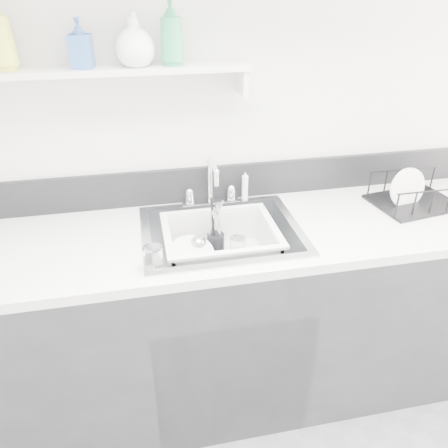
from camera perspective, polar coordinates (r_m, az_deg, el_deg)
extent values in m
cube|color=silver|center=(1.89, -2.19, 13.68)|extent=(3.50, 0.02, 2.60)
cube|color=#27272A|center=(2.06, -0.29, -12.50)|extent=(3.20, 0.62, 0.88)
cube|color=silver|center=(1.78, -0.32, -1.46)|extent=(3.20, 0.62, 0.04)
cube|color=black|center=(1.99, -2.02, 5.35)|extent=(3.20, 0.02, 0.16)
cube|color=silver|center=(1.99, -1.77, 2.95)|extent=(0.26, 0.06, 0.02)
cylinder|color=silver|center=(1.96, -4.52, 3.40)|extent=(0.04, 0.04, 0.05)
cylinder|color=silver|center=(1.99, 0.91, 3.90)|extent=(0.04, 0.04, 0.05)
cylinder|color=silver|center=(1.94, -1.82, 5.64)|extent=(0.02, 0.02, 0.20)
cylinder|color=silver|center=(1.83, -1.46, 7.71)|extent=(0.02, 0.15, 0.02)
cylinder|color=silver|center=(1.99, 2.76, 4.96)|extent=(0.03, 0.03, 0.14)
cube|color=silver|center=(1.75, -13.94, 18.98)|extent=(1.00, 0.16, 0.02)
cube|color=silver|center=(1.81, 2.36, 18.17)|extent=(0.02, 0.14, 0.10)
cylinder|color=white|center=(1.84, -3.94, -5.06)|extent=(0.21, 0.21, 0.01)
cylinder|color=white|center=(1.84, -3.83, -4.62)|extent=(0.20, 0.20, 0.01)
cylinder|color=white|center=(1.82, -4.30, -3.97)|extent=(0.23, 0.23, 0.08)
cylinder|color=black|center=(1.89, -1.09, -2.57)|extent=(0.07, 0.07, 0.09)
cylinder|color=silver|center=(1.85, -1.54, -0.27)|extent=(0.01, 0.05, 0.18)
cylinder|color=silver|center=(1.85, -0.64, -0.71)|extent=(0.02, 0.04, 0.17)
cylinder|color=black|center=(1.84, -1.46, 0.16)|extent=(0.01, 0.05, 0.20)
cylinder|color=white|center=(1.86, 1.81, -3.08)|extent=(0.08, 0.08, 0.09)
cylinder|color=white|center=(1.53, -9.24, -4.58)|extent=(0.09, 0.09, 0.09)
imported|color=white|center=(1.79, 3.05, -5.80)|extent=(0.11, 0.11, 0.03)
imported|color=#345FAB|center=(1.74, -18.29, 21.52)|extent=(0.08, 0.09, 0.17)
imported|color=white|center=(1.72, -11.62, 22.49)|extent=(0.17, 0.17, 0.18)
imported|color=#2F965C|center=(1.72, -6.89, 23.62)|extent=(0.11, 0.11, 0.23)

